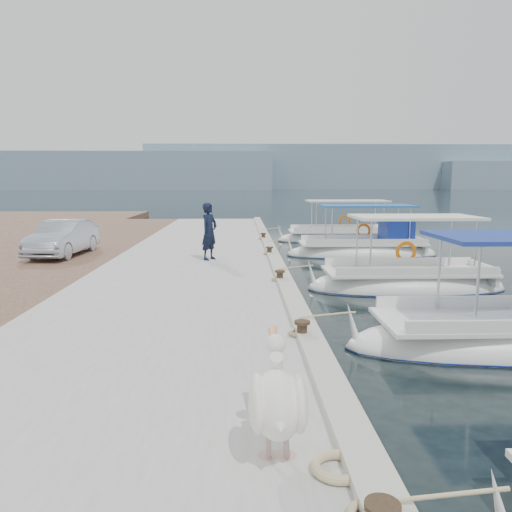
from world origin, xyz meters
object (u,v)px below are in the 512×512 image
Objects in this scene: fishing_caique_e at (343,239)px; fisherman at (209,231)px; pelican at (277,400)px; parked_car at (63,238)px; fishing_caique_d at (364,251)px; fishing_caique_c at (406,285)px.

fisherman reaches higher than fishing_caique_e.
pelican is 15.65m from parked_car.
fishing_caique_e is 14.85m from parked_car.
fisherman is 0.50× the size of parked_car.
fishing_caique_d is 7.84m from fisherman.
pelican is (-5.08, -16.92, 0.90)m from fishing_caique_d.
fishing_caique_e reaches higher than pelican.
fishing_caique_c reaches higher than parked_car.
fishing_caique_c reaches higher than pelican.
fishing_caique_c is 0.91× the size of fishing_caique_d.
fishing_caique_e is at bearing 76.78° from pelican.
fishing_caique_c is at bearing -92.71° from fishing_caique_e.
fishing_caique_d reaches higher than pelican.
fishing_caique_e is at bearing -2.14° from fisherman.
pelican is 0.37× the size of parked_car.
fishing_caique_e is 22.98m from pelican.
fishing_caique_d is at bearing -91.78° from fishing_caique_e.
fishing_caique_c is 3.01× the size of fisherman.
fishing_caique_c and fishing_caique_e have the same top height.
fishing_caique_d is 17.69m from pelican.
fisherman is (-1.46, 12.80, 0.41)m from pelican.
pelican is at bearing -140.50° from fisherman.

